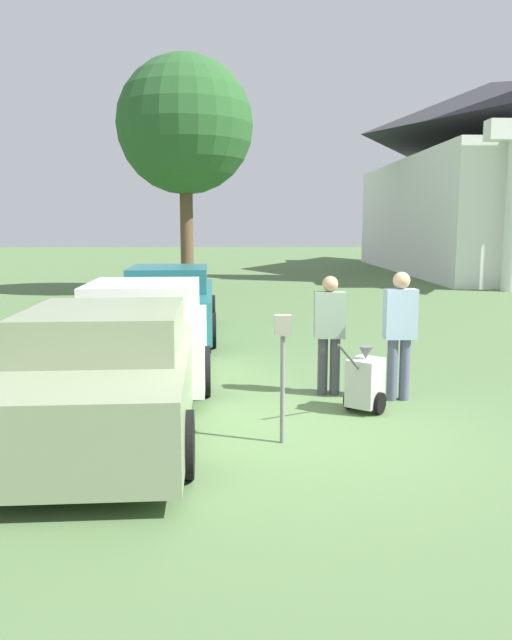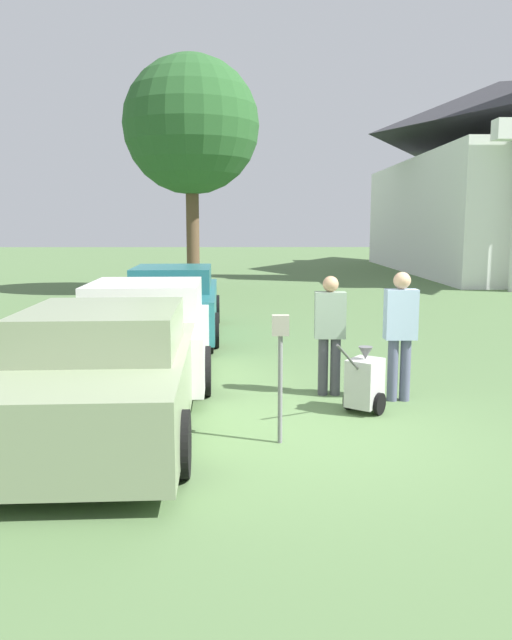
# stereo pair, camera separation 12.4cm
# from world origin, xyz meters

# --- Properties ---
(ground_plane) EXTENTS (120.00, 120.00, 0.00)m
(ground_plane) POSITION_xyz_m (0.00, 0.00, 0.00)
(ground_plane) COLOR #517042
(parked_car_sage) EXTENTS (2.16, 4.74, 1.45)m
(parked_car_sage) POSITION_xyz_m (-2.28, 0.20, 0.68)
(parked_car_sage) COLOR gray
(parked_car_sage) RESTS_ON ground_plane
(parked_car_white) EXTENTS (2.21, 4.75, 1.47)m
(parked_car_white) POSITION_xyz_m (-2.28, 3.03, 0.69)
(parked_car_white) COLOR silver
(parked_car_white) RESTS_ON ground_plane
(parked_car_teal) EXTENTS (2.11, 4.98, 1.48)m
(parked_car_teal) POSITION_xyz_m (-2.28, 6.51, 0.69)
(parked_car_teal) COLOR #23666B
(parked_car_teal) RESTS_ON ground_plane
(parking_meter) EXTENTS (0.18, 0.09, 1.41)m
(parking_meter) POSITION_xyz_m (-0.33, -0.25, 0.98)
(parking_meter) COLOR slate
(parking_meter) RESTS_ON ground_plane
(person_worker) EXTENTS (0.43, 0.24, 1.66)m
(person_worker) POSITION_xyz_m (0.45, 1.68, 0.94)
(person_worker) COLOR #3F3F47
(person_worker) RESTS_ON ground_plane
(person_supervisor) EXTENTS (0.42, 0.23, 1.74)m
(person_supervisor) POSITION_xyz_m (1.35, 1.38, 0.99)
(person_supervisor) COLOR #515670
(person_supervisor) RESTS_ON ground_plane
(equipment_cart) EXTENTS (0.74, 0.91, 1.00)m
(equipment_cart) POSITION_xyz_m (0.79, 0.86, 0.39)
(equipment_cart) COLOR #B2B2AD
(equipment_cart) RESTS_ON ground_plane
(church) EXTENTS (8.93, 18.80, 18.92)m
(church) POSITION_xyz_m (11.47, 24.12, 4.89)
(church) COLOR white
(church) RESTS_ON ground_plane
(shade_tree) EXTENTS (4.54, 4.54, 7.90)m
(shade_tree) POSITION_xyz_m (-2.59, 14.76, 5.60)
(shade_tree) COLOR brown
(shade_tree) RESTS_ON ground_plane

